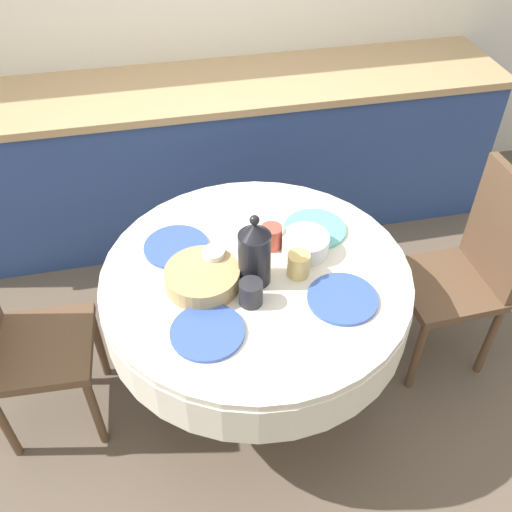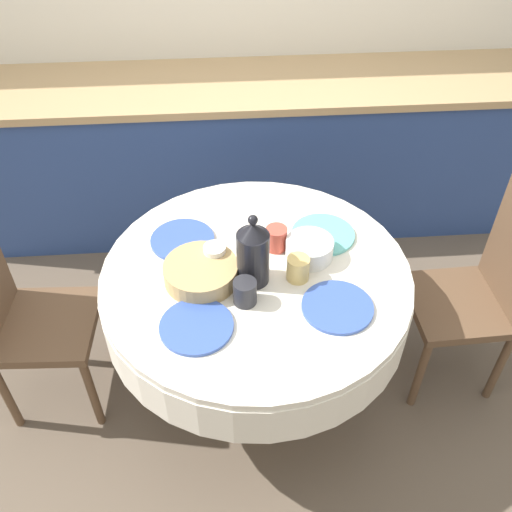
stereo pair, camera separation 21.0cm
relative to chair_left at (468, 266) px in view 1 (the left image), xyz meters
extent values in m
plane|color=brown|center=(-0.94, -0.03, -0.53)|extent=(12.00, 12.00, 0.00)
cube|color=#2D4784|center=(-0.94, 1.24, -0.11)|extent=(3.20, 0.60, 0.84)
cube|color=tan|center=(-0.94, 1.24, 0.33)|extent=(3.24, 0.64, 0.04)
cylinder|color=brown|center=(-0.94, -0.03, -0.51)|extent=(0.44, 0.44, 0.04)
cylinder|color=brown|center=(-0.94, -0.03, -0.26)|extent=(0.11, 0.11, 0.47)
cylinder|color=silver|center=(-0.94, -0.03, 0.07)|extent=(1.19, 1.19, 0.18)
cylinder|color=silver|center=(-0.94, -0.03, 0.18)|extent=(1.18, 1.18, 0.03)
cube|color=brown|center=(-0.08, 0.00, -0.09)|extent=(0.41, 0.41, 0.04)
cube|color=brown|center=(0.10, 0.00, 0.18)|extent=(0.05, 0.38, 0.52)
cylinder|color=brown|center=(-0.25, -0.19, -0.32)|extent=(0.04, 0.04, 0.42)
cylinder|color=brown|center=(-0.27, 0.17, -0.32)|extent=(0.04, 0.04, 0.42)
cylinder|color=brown|center=(0.10, -0.17, -0.32)|extent=(0.04, 0.04, 0.42)
cylinder|color=brown|center=(0.09, 0.18, -0.32)|extent=(0.04, 0.04, 0.42)
cube|color=brown|center=(-1.80, 0.01, -0.09)|extent=(0.42, 0.42, 0.04)
cylinder|color=brown|center=(-1.62, 0.18, -0.32)|extent=(0.04, 0.04, 0.42)
cylinder|color=brown|center=(-1.63, -0.18, -0.32)|extent=(0.04, 0.04, 0.42)
cylinder|color=brown|center=(-1.97, 0.19, -0.32)|extent=(0.04, 0.04, 0.42)
cylinder|color=brown|center=(-1.99, -0.16, -0.32)|extent=(0.04, 0.04, 0.42)
cylinder|color=#3856AD|center=(-1.17, -0.29, 0.20)|extent=(0.26, 0.26, 0.01)
cylinder|color=#28282D|center=(-0.99, -0.18, 0.24)|extent=(0.08, 0.08, 0.10)
cylinder|color=#3856AD|center=(-0.67, -0.24, 0.20)|extent=(0.26, 0.26, 0.01)
cylinder|color=#DBB766|center=(-0.79, -0.08, 0.24)|extent=(0.08, 0.08, 0.10)
cylinder|color=#3856AD|center=(-1.22, 0.16, 0.20)|extent=(0.26, 0.26, 0.01)
cylinder|color=white|center=(-1.09, 0.01, 0.24)|extent=(0.08, 0.08, 0.10)
cylinder|color=#60BCB7|center=(-0.65, 0.16, 0.20)|extent=(0.26, 0.26, 0.01)
cylinder|color=#CC4C3D|center=(-0.85, 0.10, 0.24)|extent=(0.08, 0.08, 0.10)
cylinder|color=black|center=(-0.96, -0.07, 0.30)|extent=(0.12, 0.12, 0.22)
cone|color=black|center=(-0.96, -0.07, 0.43)|extent=(0.11, 0.11, 0.05)
sphere|color=black|center=(-0.96, -0.07, 0.47)|extent=(0.04, 0.04, 0.04)
cylinder|color=tan|center=(-1.15, -0.06, 0.23)|extent=(0.28, 0.28, 0.07)
cylinder|color=silver|center=(-0.73, 0.04, 0.23)|extent=(0.18, 0.18, 0.08)
camera|label=1|loc=(-1.27, -1.55, 1.69)|focal=40.00mm
camera|label=2|loc=(-1.06, -1.58, 1.69)|focal=40.00mm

